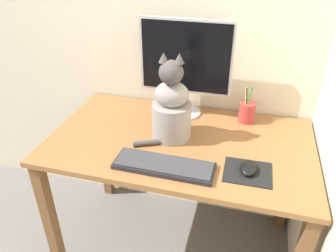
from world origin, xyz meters
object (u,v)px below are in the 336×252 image
Objects in this scene: cat at (171,108)px; pen_cup at (247,112)px; keyboard at (164,165)px; computer_mouse_right at (248,168)px; monitor at (185,63)px.

cat is 2.21× the size of pen_cup.
computer_mouse_right reaches higher than keyboard.
monitor is at bearing 82.91° from cat.
pen_cup is (0.31, -0.00, -0.22)m from monitor.
keyboard is 2.23× the size of pen_cup.
keyboard is (0.03, -0.47, -0.26)m from monitor.
keyboard is at bearing -86.88° from monitor.
monitor is at bearing 130.88° from computer_mouse_right.
keyboard is at bearing -168.85° from computer_mouse_right.
pen_cup is (-0.03, 0.40, 0.03)m from computer_mouse_right.
monitor is 0.27m from cat.
computer_mouse_right is at bearing -49.12° from monitor.
pen_cup is at bearing -0.35° from monitor.
cat is at bearing 154.74° from computer_mouse_right.
computer_mouse_right is (0.35, -0.40, -0.25)m from monitor.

